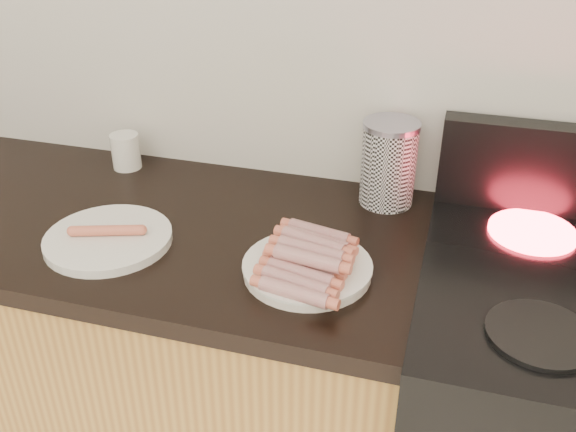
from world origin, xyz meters
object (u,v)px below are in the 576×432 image
(main_plate, at_px, (307,270))
(canister, at_px, (389,163))
(side_plate, at_px, (108,239))
(mug, at_px, (126,151))

(main_plate, bearing_deg, canister, 72.92)
(side_plate, distance_m, canister, 0.63)
(side_plate, xyz_separation_m, mug, (-0.14, 0.34, 0.04))
(mug, bearing_deg, main_plate, -30.39)
(main_plate, xyz_separation_m, mug, (-0.56, 0.33, 0.04))
(main_plate, relative_size, canister, 1.26)
(canister, xyz_separation_m, mug, (-0.67, 0.00, -0.05))
(main_plate, height_order, canister, canister)
(mug, bearing_deg, side_plate, -67.74)
(main_plate, distance_m, mug, 0.65)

